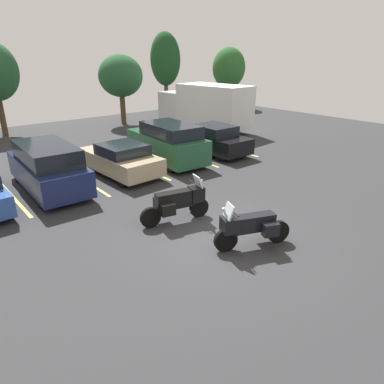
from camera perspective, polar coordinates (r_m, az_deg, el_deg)
ground at (r=10.37m, az=5.33°, el=-7.75°), size 44.00×44.00×0.10m
motorcycle_touring at (r=9.68m, az=9.59°, el=-5.56°), size 2.16×1.17×1.39m
motorcycle_second at (r=10.99m, az=-2.32°, el=-1.62°), size 2.32×1.01×1.46m
parking_stripes at (r=15.63m, az=-17.43°, el=1.94°), size 17.23×4.92×0.01m
car_navy at (r=14.63m, az=-22.60°, el=3.78°), size 2.03×4.93×1.86m
car_tan at (r=15.73m, az=-11.65°, el=5.30°), size 2.11×4.32×1.42m
car_green at (r=17.27m, az=-4.04°, el=8.09°), size 2.21×4.90×1.95m
car_black at (r=18.95m, az=3.52°, el=8.63°), size 1.93×4.35×1.52m
box_truck at (r=24.84m, az=2.21°, el=13.90°), size 3.00×7.21×3.12m
tree_far_right at (r=36.02m, az=6.07°, el=19.61°), size 3.18×3.18×5.66m
tree_center_right at (r=27.24m, az=-11.65°, el=18.13°), size 3.21×3.21×5.02m
tree_center at (r=32.59m, az=-4.40°, el=20.89°), size 2.63×2.63×6.83m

